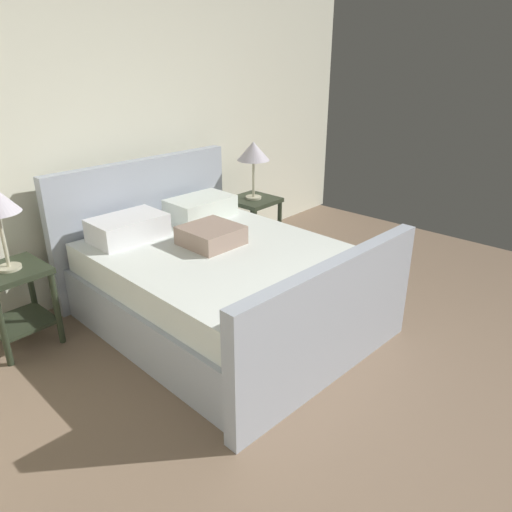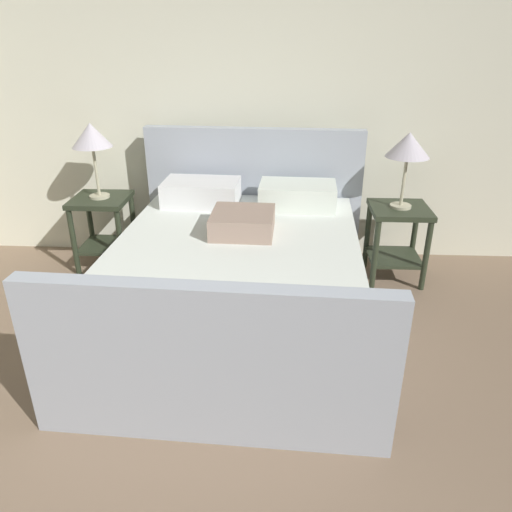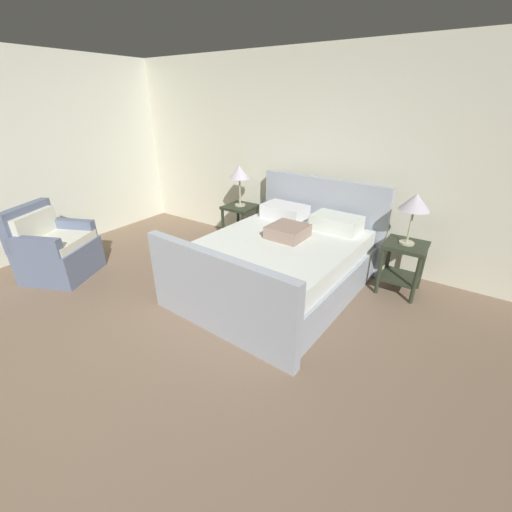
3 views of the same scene
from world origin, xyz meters
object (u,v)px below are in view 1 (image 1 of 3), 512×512
(bed, at_px, (219,280))
(nightstand_right, at_px, (253,217))
(table_lamp_right, at_px, (253,153))
(nightstand_left, at_px, (15,294))

(bed, height_order, nightstand_right, bed)
(nightstand_right, height_order, table_lamp_right, table_lamp_right)
(bed, relative_size, nightstand_right, 3.70)
(bed, bearing_deg, nightstand_left, 144.96)
(bed, bearing_deg, table_lamp_right, 31.09)
(table_lamp_right, xyz_separation_m, nightstand_left, (-2.37, 0.12, -0.66))
(nightstand_right, bearing_deg, table_lamp_right, 90.00)
(bed, distance_m, nightstand_right, 1.38)
(nightstand_left, bearing_deg, table_lamp_right, -2.89)
(table_lamp_right, bearing_deg, nightstand_right, -90.00)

